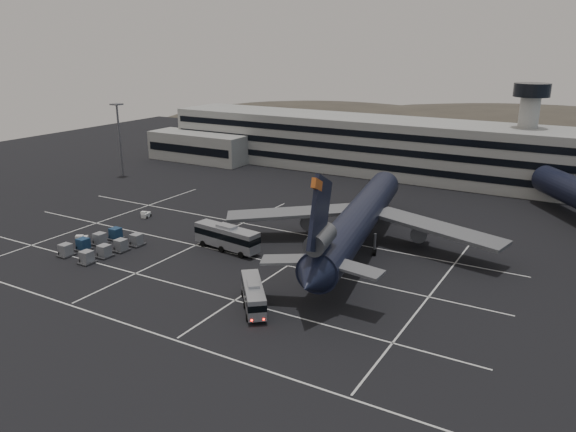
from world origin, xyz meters
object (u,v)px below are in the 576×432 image
(bus_near, at_px, (253,294))
(tug_a, at_px, (146,215))
(trijet_main, at_px, (358,220))
(uld_cluster, at_px, (102,245))
(bus_far, at_px, (227,236))

(bus_near, distance_m, tug_a, 45.31)
(trijet_main, relative_size, tug_a, 25.42)
(tug_a, bearing_deg, uld_cluster, -82.96)
(trijet_main, xyz_separation_m, bus_far, (-18.50, -10.76, -2.88))
(trijet_main, height_order, bus_near, trijet_main)
(trijet_main, distance_m, tug_a, 43.28)
(bus_near, bearing_deg, trijet_main, 43.85)
(trijet_main, relative_size, uld_cluster, 4.48)
(trijet_main, xyz_separation_m, uld_cluster, (-36.10, -21.35, -4.26))
(trijet_main, xyz_separation_m, bus_near, (-3.14, -26.11, -3.30))
(bus_near, xyz_separation_m, bus_far, (-15.36, 15.35, 0.42))
(bus_far, relative_size, uld_cluster, 0.98)
(bus_near, xyz_separation_m, tug_a, (-39.67, 21.84, -1.37))
(tug_a, bearing_deg, bus_far, -29.37)
(trijet_main, bearing_deg, uld_cluster, -160.15)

